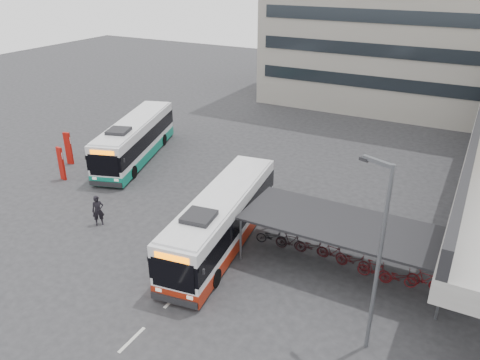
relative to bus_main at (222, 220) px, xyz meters
The scene contains 9 objects.
ground 3.30m from the bus_main, 136.56° to the right, with size 120.00×120.00×0.00m, color #28282B.
bike_shelter 6.43m from the bus_main, ahead, with size 10.00×4.00×2.54m.
road_markings 5.25m from the bus_main, 85.71° to the right, with size 0.15×7.60×0.01m.
bus_main is the anchor object (origin of this frame).
bus_teal 14.28m from the bus_main, 148.40° to the left, with size 5.88×11.51×3.35m.
pedestrian 7.63m from the bus_main, 167.56° to the right, with size 0.68×0.44×1.86m, color black.
lamp_post 10.07m from the bus_main, 22.96° to the right, with size 1.34×0.66×8.00m.
sign_totem_mid 14.31m from the bus_main, behind, with size 0.53×0.21×2.45m.
sign_totem_north 16.46m from the bus_main, 165.34° to the left, with size 0.54×0.27×2.53m.
Camera 1 is at (13.35, -16.73, 14.09)m, focal length 35.00 mm.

